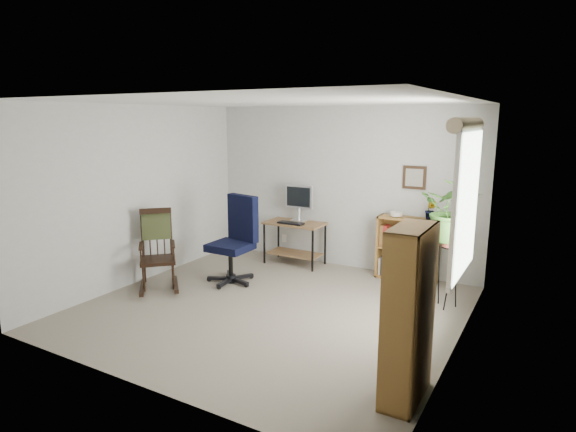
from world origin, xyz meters
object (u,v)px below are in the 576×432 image
Objects in this scene: desk at (295,243)px; low_bookshelf at (408,249)px; office_chair at (230,240)px; rocking_chair at (157,249)px; tall_bookshelf at (409,315)px.

low_bookshelf reaches higher than desk.
office_chair is (-0.34, -1.19, 0.28)m from desk.
low_bookshelf is at bearing -8.56° from rocking_chair.
tall_bookshelf is (2.89, -1.56, 0.11)m from office_chair.
office_chair reaches higher than desk.
office_chair is at bearing 151.57° from tall_bookshelf.
tall_bookshelf is (3.57, -0.89, 0.18)m from rocking_chair.
office_chair is at bearing 0.21° from rocking_chair.
low_bookshelf is 3.00m from tall_bookshelf.
rocking_chair is 1.21× the size of low_bookshelf.
low_bookshelf is 0.62× the size of tall_bookshelf.
rocking_chair is (-1.02, -1.87, 0.21)m from desk.
rocking_chair reaches higher than desk.
tall_bookshelf is at bearing -47.26° from desk.
office_chair is 2.45m from low_bookshelf.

